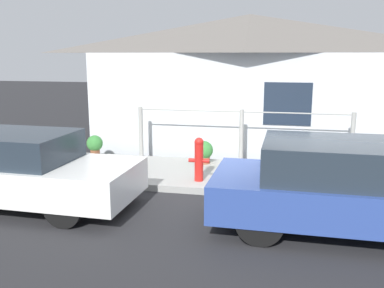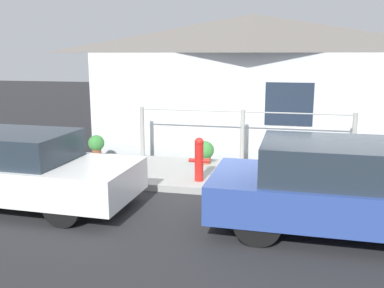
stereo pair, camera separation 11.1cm
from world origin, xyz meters
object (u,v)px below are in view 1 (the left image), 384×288
object	(u,v)px
car_right	(347,187)
potted_plant_by_fence	(95,145)
potted_plant_corner	(335,163)
fire_hydrant	(199,158)
potted_plant_near_hydrant	(204,151)
car_left	(11,168)

from	to	relation	value
car_right	potted_plant_by_fence	bearing A→B (deg)	150.66
potted_plant_corner	car_right	bearing A→B (deg)	-92.99
potted_plant_by_fence	car_right	bearing A→B (deg)	-30.27
fire_hydrant	potted_plant_corner	bearing A→B (deg)	18.46
car_right	potted_plant_by_fence	size ratio (longest dim) A/B	7.76
potted_plant_by_fence	potted_plant_corner	bearing A→B (deg)	-6.33
potted_plant_near_hydrant	potted_plant_by_fence	distance (m)	2.73
fire_hydrant	potted_plant_near_hydrant	size ratio (longest dim) A/B	1.68
potted_plant_near_hydrant	potted_plant_corner	bearing A→B (deg)	-9.84
potted_plant_near_hydrant	fire_hydrant	bearing A→B (deg)	-83.71
fire_hydrant	potted_plant_near_hydrant	world-z (taller)	fire_hydrant
fire_hydrant	potted_plant_by_fence	bearing A→B (deg)	152.50
fire_hydrant	potted_plant_by_fence	xyz separation A→B (m)	(-2.87, 1.50, -0.16)
potted_plant_corner	potted_plant_near_hydrant	bearing A→B (deg)	170.16
car_right	car_left	bearing A→B (deg)	-179.08
car_left	car_right	xyz separation A→B (m)	(5.48, -0.00, 0.03)
car_left	potted_plant_by_fence	size ratio (longest dim) A/B	8.39
fire_hydrant	car_left	bearing A→B (deg)	-150.95
potted_plant_near_hydrant	car_left	bearing A→B (deg)	-133.03
fire_hydrant	potted_plant_near_hydrant	xyz separation A→B (m)	(-0.15, 1.37, -0.18)
car_left	fire_hydrant	bearing A→B (deg)	30.69
fire_hydrant	potted_plant_corner	world-z (taller)	fire_hydrant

